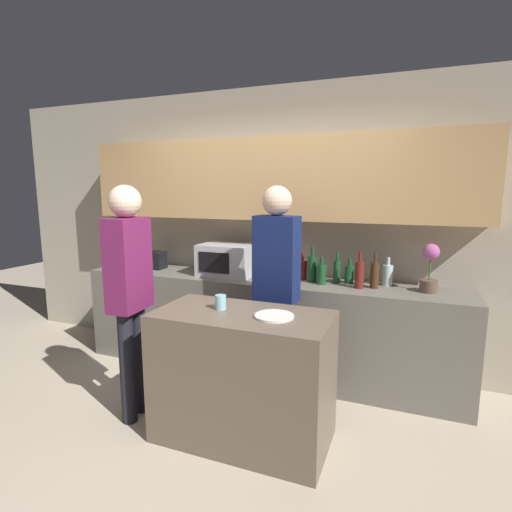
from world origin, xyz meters
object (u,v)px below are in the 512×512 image
(person_left, at_px, (276,275))
(plate_on_island, at_px, (274,316))
(bottle_2, at_px, (321,274))
(microwave, at_px, (227,260))
(potted_plant, at_px, (430,268))
(bottle_0, at_px, (302,269))
(person_center, at_px, (129,282))
(toaster, at_px, (153,260))
(bottle_4, at_px, (349,274))
(bottle_3, at_px, (337,271))
(bottle_5, at_px, (359,274))
(bottle_7, at_px, (388,275))
(bottle_1, at_px, (312,268))
(bottle_6, at_px, (374,275))
(cup_0, at_px, (221,302))

(person_left, bearing_deg, plate_on_island, 112.26)
(bottle_2, bearing_deg, plate_on_island, -94.69)
(microwave, height_order, potted_plant, potted_plant)
(bottle_0, distance_m, person_center, 1.56)
(toaster, bearing_deg, bottle_4, 2.19)
(bottle_0, bearing_deg, microwave, -173.15)
(bottle_3, bearing_deg, plate_on_island, -100.06)
(bottle_5, bearing_deg, microwave, 176.67)
(toaster, relative_size, bottle_7, 1.04)
(bottle_1, distance_m, bottle_6, 0.55)
(person_left, distance_m, person_center, 1.12)
(potted_plant, xyz_separation_m, bottle_6, (-0.42, -0.03, -0.08))
(cup_0, bearing_deg, bottle_6, 47.63)
(bottle_5, bearing_deg, potted_plant, 7.89)
(bottle_7, height_order, plate_on_island, bottle_7)
(bottle_6, xyz_separation_m, plate_on_island, (-0.53, -1.04, -0.11))
(microwave, height_order, plate_on_island, microwave)
(microwave, relative_size, toaster, 2.00)
(bottle_0, relative_size, bottle_5, 0.78)
(bottle_7, relative_size, cup_0, 2.45)
(bottle_6, bearing_deg, potted_plant, 3.57)
(bottle_6, bearing_deg, bottle_4, 155.07)
(potted_plant, height_order, plate_on_island, potted_plant)
(bottle_3, xyz_separation_m, bottle_7, (0.43, 0.06, -0.01))
(microwave, bearing_deg, bottle_5, -3.33)
(bottle_1, bearing_deg, cup_0, -109.96)
(bottle_0, xyz_separation_m, person_center, (-0.98, -1.21, 0.06))
(bottle_2, relative_size, cup_0, 2.40)
(toaster, relative_size, bottle_4, 1.18)
(bottle_3, xyz_separation_m, person_left, (-0.38, -0.56, 0.04))
(toaster, relative_size, bottle_1, 0.82)
(bottle_5, distance_m, person_left, 0.73)
(bottle_0, xyz_separation_m, bottle_5, (0.53, -0.16, 0.03))
(bottle_4, bearing_deg, potted_plant, -6.84)
(plate_on_island, distance_m, cup_0, 0.40)
(potted_plant, xyz_separation_m, bottle_0, (-1.07, 0.09, -0.10))
(person_left, bearing_deg, bottle_2, -115.27)
(cup_0, bearing_deg, bottle_0, 76.16)
(bottle_7, bearing_deg, potted_plant, -19.07)
(bottle_2, bearing_deg, bottle_5, -4.69)
(bottle_4, height_order, person_left, person_left)
(person_left, bearing_deg, person_center, 38.94)
(potted_plant, bearing_deg, bottle_7, 160.93)
(person_center, bearing_deg, toaster, -155.18)
(bottle_6, bearing_deg, bottle_7, 55.01)
(plate_on_island, bearing_deg, toaster, 148.08)
(bottle_0, bearing_deg, cup_0, -103.84)
(toaster, height_order, person_left, person_left)
(bottle_6, bearing_deg, cup_0, -132.37)
(bottle_2, height_order, person_center, person_center)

